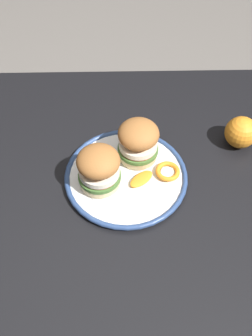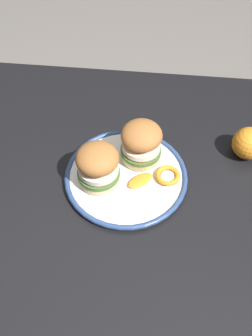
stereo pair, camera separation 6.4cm
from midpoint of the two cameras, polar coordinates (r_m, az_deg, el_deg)
The scene contains 8 objects.
ground_plane at distance 1.54m, azimuth 1.57°, elevation -20.42°, with size 8.00×8.00×0.00m, color slate.
dining_table at distance 0.92m, azimuth 2.48°, elevation -8.01°, with size 1.44×0.89×0.77m.
dinner_plate at distance 0.86m, azimuth 2.12°, elevation -1.35°, with size 0.28×0.28×0.02m.
sandwich_half_left at distance 0.81m, azimuth -2.04°, elevation 0.31°, with size 0.13×0.13×0.10m.
sandwich_half_right at distance 0.85m, azimuth 4.49°, elevation 3.83°, with size 0.13×0.13×0.10m.
orange_peel_curled at distance 0.85m, azimuth 8.52°, elevation -1.25°, with size 0.07×0.07×0.01m.
orange_peel_strip_long at distance 0.84m, azimuth 4.37°, elevation -2.00°, with size 0.07×0.06×0.01m.
whole_orange at distance 0.94m, azimuth 20.03°, elevation 3.46°, with size 0.08×0.08×0.08m, color orange.
Camera 2 is at (0.04, -0.46, 1.47)m, focal length 40.05 mm.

